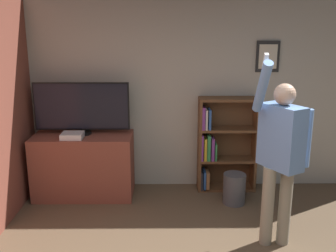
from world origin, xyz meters
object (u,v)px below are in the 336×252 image
(game_console, at_px, (72,136))
(bookshelf, at_px, (222,145))
(television, at_px, (82,107))
(waste_bin, at_px, (234,189))
(person, at_px, (281,150))

(game_console, xyz_separation_m, bookshelf, (1.96, 0.33, -0.24))
(game_console, bearing_deg, television, 64.33)
(bookshelf, relative_size, waste_bin, 3.26)
(bookshelf, distance_m, waste_bin, 0.65)
(game_console, distance_m, person, 2.58)
(bookshelf, bearing_deg, waste_bin, -76.82)
(television, bearing_deg, person, -30.35)
(game_console, distance_m, bookshelf, 2.00)
(waste_bin, bearing_deg, game_console, 176.03)
(person, bearing_deg, game_console, -145.73)
(game_console, bearing_deg, person, -25.43)
(bookshelf, xyz_separation_m, waste_bin, (0.11, -0.47, -0.44))
(television, xyz_separation_m, game_console, (-0.10, -0.20, -0.32))
(bookshelf, bearing_deg, person, -75.54)
(game_console, bearing_deg, waste_bin, -3.97)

